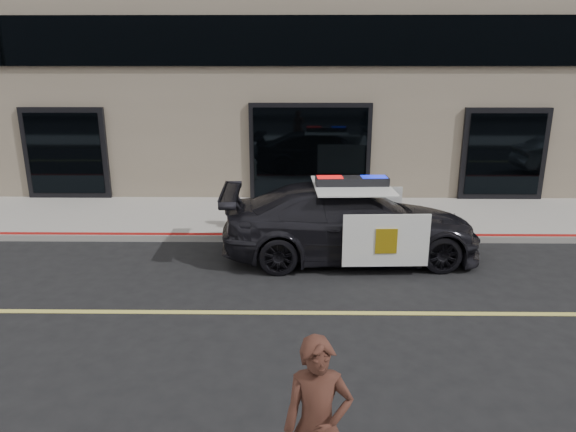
{
  "coord_description": "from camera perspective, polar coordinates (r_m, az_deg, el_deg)",
  "views": [
    {
      "loc": [
        -1.46,
        -7.57,
        3.89
      ],
      "look_at": [
        -1.57,
        2.2,
        1.0
      ],
      "focal_mm": 32.0,
      "sensor_mm": 36.0,
      "label": 1
    }
  ],
  "objects": [
    {
      "name": "pedestrian_a",
      "position": [
        4.68,
        3.29,
        -22.25
      ],
      "size": [
        0.62,
        0.42,
        1.62
      ],
      "primitive_type": "imported",
      "rotation": [
        0.0,
        0.0,
        0.03
      ],
      "color": "#3D2119",
      "rests_on": "sidewalk_s"
    },
    {
      "name": "ground",
      "position": [
        8.63,
        10.5,
        -10.6
      ],
      "size": [
        120.0,
        120.0,
        0.0
      ],
      "primitive_type": "plane",
      "color": "black",
      "rests_on": "ground"
    },
    {
      "name": "police_car",
      "position": [
        10.66,
        6.96,
        -0.65
      ],
      "size": [
        2.65,
        5.44,
        1.72
      ],
      "color": "black",
      "rests_on": "ground"
    },
    {
      "name": "sidewalk_n",
      "position": [
        13.45,
        6.86,
        -0.12
      ],
      "size": [
        60.0,
        3.5,
        0.15
      ],
      "primitive_type": "cube",
      "color": "gray",
      "rests_on": "ground"
    },
    {
      "name": "fire_hydrant",
      "position": [
        12.32,
        -5.87,
        0.41
      ],
      "size": [
        0.34,
        0.47,
        0.74
      ],
      "color": "white",
      "rests_on": "sidewalk_n"
    }
  ]
}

